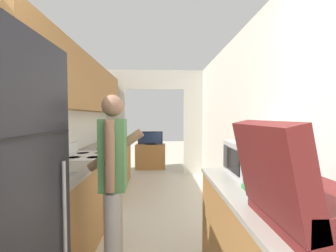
% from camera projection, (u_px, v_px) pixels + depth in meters
% --- Properties ---
extents(wall_left, '(0.38, 7.18, 2.50)m').
position_uv_depth(wall_left, '(60.00, 107.00, 2.75)').
color(wall_left, silver).
rests_on(wall_left, ground_plane).
extents(wall_right, '(0.06, 7.18, 2.50)m').
position_uv_depth(wall_right, '(259.00, 131.00, 2.39)').
color(wall_right, silver).
rests_on(wall_right, ground_plane).
extents(wall_far_with_doorway, '(2.70, 0.06, 2.50)m').
position_uv_depth(wall_far_with_doorway, '(155.00, 116.00, 5.35)').
color(wall_far_with_doorway, silver).
rests_on(wall_far_with_doorway, ground_plane).
extents(counter_left, '(0.62, 3.68, 0.89)m').
position_uv_depth(counter_left, '(97.00, 179.00, 3.46)').
color(counter_left, '#9E6B38').
rests_on(counter_left, ground_plane).
extents(range_oven, '(0.66, 0.77, 1.03)m').
position_uv_depth(range_oven, '(88.00, 187.00, 3.02)').
color(range_oven, white).
rests_on(range_oven, ground_plane).
extents(person, '(0.51, 0.38, 1.59)m').
position_uv_depth(person, '(113.00, 183.00, 1.89)').
color(person, '#9E9E9E').
rests_on(person, ground_plane).
extents(suitcase, '(0.53, 0.57, 0.50)m').
position_uv_depth(suitcase, '(300.00, 195.00, 1.04)').
color(suitcase, '#5B1919').
rests_on(suitcase, counter_right).
extents(microwave, '(0.40, 0.51, 0.29)m').
position_uv_depth(microwave, '(254.00, 159.00, 1.94)').
color(microwave, '#B7B7BC').
rests_on(microwave, counter_right).
extents(book_stack, '(0.24, 0.28, 0.05)m').
position_uv_depth(book_stack, '(266.00, 190.00, 1.50)').
color(book_stack, '#33894C').
rests_on(book_stack, counter_right).
extents(tv_cabinet, '(0.79, 0.42, 0.65)m').
position_uv_depth(tv_cabinet, '(150.00, 156.00, 6.05)').
color(tv_cabinet, '#9E6B38').
rests_on(tv_cabinet, ground_plane).
extents(television, '(0.66, 0.16, 0.35)m').
position_uv_depth(television, '(150.00, 138.00, 5.99)').
color(television, black).
rests_on(television, tv_cabinet).
extents(knife, '(0.15, 0.28, 0.02)m').
position_uv_depth(knife, '(101.00, 148.00, 3.59)').
color(knife, '#B7B7BC').
rests_on(knife, counter_left).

